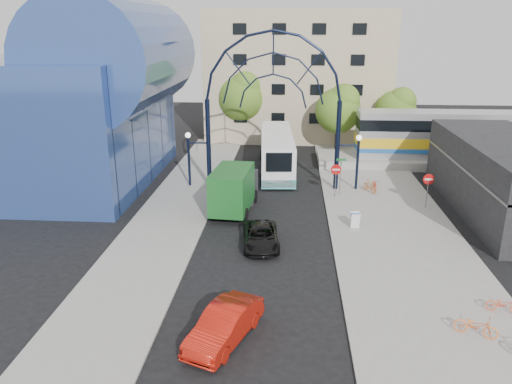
# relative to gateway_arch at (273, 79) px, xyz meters

# --- Properties ---
(ground) EXTENTS (120.00, 120.00, 0.00)m
(ground) POSITION_rel_gateway_arch_xyz_m (0.00, -14.00, -8.56)
(ground) COLOR black
(ground) RESTS_ON ground
(sidewalk_east) EXTENTS (8.00, 56.00, 0.12)m
(sidewalk_east) POSITION_rel_gateway_arch_xyz_m (8.00, -10.00, -8.50)
(sidewalk_east) COLOR gray
(sidewalk_east) RESTS_ON ground
(plaza_west) EXTENTS (5.00, 50.00, 0.12)m
(plaza_west) POSITION_rel_gateway_arch_xyz_m (-6.50, -8.00, -8.50)
(plaza_west) COLOR gray
(plaza_west) RESTS_ON ground
(gateway_arch) EXTENTS (13.64, 0.44, 12.10)m
(gateway_arch) POSITION_rel_gateway_arch_xyz_m (0.00, 0.00, 0.00)
(gateway_arch) COLOR black
(gateway_arch) RESTS_ON ground
(stop_sign) EXTENTS (0.80, 0.07, 2.50)m
(stop_sign) POSITION_rel_gateway_arch_xyz_m (4.80, -2.00, -6.56)
(stop_sign) COLOR slate
(stop_sign) RESTS_ON sidewalk_east
(do_not_enter_sign) EXTENTS (0.76, 0.07, 2.48)m
(do_not_enter_sign) POSITION_rel_gateway_arch_xyz_m (11.00, -4.00, -6.58)
(do_not_enter_sign) COLOR slate
(do_not_enter_sign) RESTS_ON sidewalk_east
(street_name_sign) EXTENTS (0.70, 0.70, 2.80)m
(street_name_sign) POSITION_rel_gateway_arch_xyz_m (5.20, -1.40, -6.43)
(street_name_sign) COLOR slate
(street_name_sign) RESTS_ON sidewalk_east
(sandwich_board) EXTENTS (0.55, 0.61, 0.99)m
(sandwich_board) POSITION_rel_gateway_arch_xyz_m (5.60, -8.02, -7.81)
(sandwich_board) COLOR white
(sandwich_board) RESTS_ON sidewalk_east
(transit_hall) EXTENTS (16.50, 18.00, 14.50)m
(transit_hall) POSITION_rel_gateway_arch_xyz_m (-15.30, 1.00, -1.86)
(transit_hall) COLOR #2F4A90
(transit_hall) RESTS_ON ground
(commercial_block_east) EXTENTS (6.00, 16.00, 5.00)m
(commercial_block_east) POSITION_rel_gateway_arch_xyz_m (16.00, -4.00, -6.06)
(commercial_block_east) COLOR black
(commercial_block_east) RESTS_ON ground
(apartment_block) EXTENTS (20.00, 12.10, 14.00)m
(apartment_block) POSITION_rel_gateway_arch_xyz_m (2.00, 20.97, -1.55)
(apartment_block) COLOR #C9AD8C
(apartment_block) RESTS_ON ground
(train_platform) EXTENTS (32.00, 5.00, 0.80)m
(train_platform) POSITION_rel_gateway_arch_xyz_m (20.00, 8.00, -8.16)
(train_platform) COLOR gray
(train_platform) RESTS_ON ground
(train_car) EXTENTS (25.10, 3.05, 4.20)m
(train_car) POSITION_rel_gateway_arch_xyz_m (20.00, 8.00, -5.66)
(train_car) COLOR #B7B7BC
(train_car) RESTS_ON train_platform
(tree_north_a) EXTENTS (4.48, 4.48, 7.00)m
(tree_north_a) POSITION_rel_gateway_arch_xyz_m (6.12, 11.93, -3.95)
(tree_north_a) COLOR #382314
(tree_north_a) RESTS_ON ground
(tree_north_b) EXTENTS (5.12, 5.12, 8.00)m
(tree_north_b) POSITION_rel_gateway_arch_xyz_m (-3.88, 15.93, -3.29)
(tree_north_b) COLOR #382314
(tree_north_b) RESTS_ON ground
(tree_north_c) EXTENTS (4.16, 4.16, 6.50)m
(tree_north_c) POSITION_rel_gateway_arch_xyz_m (12.12, 13.93, -4.28)
(tree_north_c) COLOR #382314
(tree_north_c) RESTS_ON ground
(city_bus) EXTENTS (3.48, 12.35, 3.35)m
(city_bus) POSITION_rel_gateway_arch_xyz_m (0.18, 5.19, -6.80)
(city_bus) COLOR white
(city_bus) RESTS_ON ground
(green_truck) EXTENTS (2.91, 6.54, 3.21)m
(green_truck) POSITION_rel_gateway_arch_xyz_m (-2.39, -5.14, -6.95)
(green_truck) COLOR black
(green_truck) RESTS_ON ground
(black_suv) EXTENTS (2.46, 4.57, 1.22)m
(black_suv) POSITION_rel_gateway_arch_xyz_m (-0.20, -11.00, -7.95)
(black_suv) COLOR black
(black_suv) RESTS_ON ground
(red_sedan) EXTENTS (3.07, 4.72, 1.47)m
(red_sedan) POSITION_rel_gateway_arch_xyz_m (-1.10, -20.34, -7.82)
(red_sedan) COLOR #AC150A
(red_sedan) RESTS_ON ground
(bike_near_a) EXTENTS (0.60, 1.56, 0.81)m
(bike_near_a) POSITION_rel_gateway_arch_xyz_m (8.08, 0.00, -8.03)
(bike_near_a) COLOR #DD402C
(bike_near_a) RESTS_ON sidewalk_east
(bike_near_b) EXTENTS (1.17, 1.60, 0.95)m
(bike_near_b) POSITION_rel_gateway_arch_xyz_m (7.56, -0.73, -7.96)
(bike_near_b) COLOR #CA6C28
(bike_near_b) RESTS_ON sidewalk_east
(bike_far_a) EXTENTS (1.84, 1.25, 0.92)m
(bike_far_a) POSITION_rel_gateway_arch_xyz_m (9.21, -19.43, -7.98)
(bike_far_a) COLOR orange
(bike_far_a) RESTS_ON sidewalk_east
(bike_far_c) EXTENTS (1.60, 0.87, 0.80)m
(bike_far_c) POSITION_rel_gateway_arch_xyz_m (11.07, -17.53, -8.04)
(bike_far_c) COLOR #EF542F
(bike_far_c) RESTS_ON sidewalk_east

